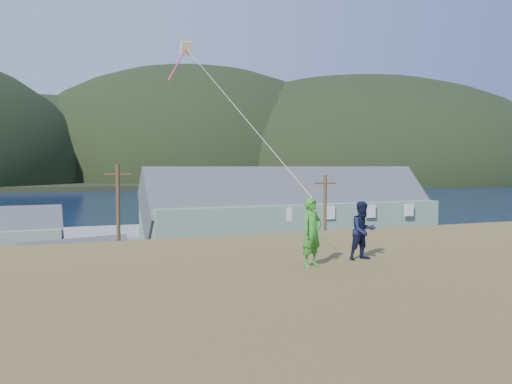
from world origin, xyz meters
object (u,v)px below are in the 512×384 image
at_px(shed_white, 78,278).
at_px(kite_flyer_navy, 363,231).
at_px(shed_palegreen_far, 13,234).
at_px(kite_flyer_green, 312,232).
at_px(lodge, 294,213).
at_px(wharf, 65,237).

bearing_deg(shed_white, kite_flyer_navy, -87.04).
xyz_separation_m(shed_palegreen_far, kite_flyer_green, (12.05, -46.91, 5.54)).
bearing_deg(lodge, shed_white, -148.38).
distance_m(wharf, shed_white, 34.88).
distance_m(shed_white, kite_flyer_navy, 25.47).
height_order(shed_palegreen_far, kite_flyer_navy, kite_flyer_navy).
relative_size(kite_flyer_green, kite_flyer_navy, 1.10).
height_order(wharf, kite_flyer_navy, kite_flyer_navy).
bearing_deg(shed_palegreen_far, wharf, 62.93).
distance_m(shed_palegreen_far, kite_flyer_green, 48.75).
xyz_separation_m(wharf, shed_palegreen_far, (-5.03, -11.96, 2.11)).
bearing_deg(wharf, shed_white, -87.76).
distance_m(lodge, kite_flyer_green, 43.38).
relative_size(wharf, shed_white, 3.15).
height_order(lodge, shed_palegreen_far, lodge).
xyz_separation_m(wharf, lodge, (24.49, -19.31, 4.08)).
xyz_separation_m(lodge, shed_white, (-23.12, -15.50, -2.29)).
distance_m(lodge, kite_flyer_navy, 42.31).
bearing_deg(kite_flyer_navy, lodge, 64.28).
height_order(lodge, shed_white, lodge).
bearing_deg(kite_flyer_navy, wharf, 94.67).
bearing_deg(shed_palegreen_far, kite_flyer_navy, -77.69).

